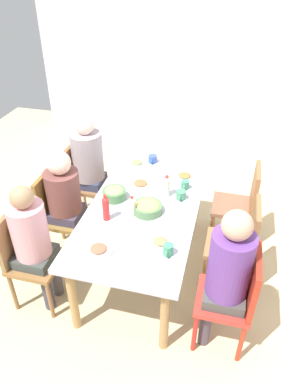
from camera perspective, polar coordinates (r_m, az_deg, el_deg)
ground_plane at (r=3.64m, az=-0.00°, el=-11.49°), size 6.88×6.88×0.00m
wall_left at (r=5.58m, az=8.14°, el=20.46°), size 0.12×4.79×2.60m
dining_table at (r=3.21m, az=-0.00°, el=-3.41°), size 1.80×0.93×0.73m
chair_0 at (r=2.81m, az=14.23°, el=-15.53°), size 0.40×0.40×0.90m
person_0 at (r=2.63m, az=12.99°, el=-11.90°), size 0.30×0.30×1.26m
chair_1 at (r=4.00m, az=-9.60°, el=2.08°), size 0.40×0.40×0.90m
person_1 at (r=3.85m, az=-8.71°, el=4.82°), size 0.33×0.33×1.23m
chair_2 at (r=3.71m, az=15.13°, el=-1.49°), size 0.40×0.40×0.90m
chair_3 at (r=3.56m, az=-13.31°, el=-2.95°), size 0.40×0.40×0.90m
person_3 at (r=3.41m, az=-12.37°, el=-0.60°), size 0.32×0.32×1.16m
chair_4 at (r=3.17m, az=-18.02°, el=-9.27°), size 0.40×0.40×0.90m
person_4 at (r=3.01m, az=-17.16°, el=-7.00°), size 0.30×0.30×1.19m
chair_5 at (r=3.24m, az=14.75°, el=-7.54°), size 0.40×0.40×0.90m
plate_0 at (r=2.74m, az=-7.18°, el=-9.01°), size 0.23×0.23×0.04m
plate_1 at (r=3.56m, az=6.41°, el=2.47°), size 0.22×0.22×0.04m
plate_2 at (r=3.42m, az=-0.56°, el=1.26°), size 0.23×0.23×0.04m
plate_3 at (r=2.78m, az=2.60°, el=-7.94°), size 0.20×0.20×0.04m
plate_4 at (r=3.76m, az=-1.13°, el=4.56°), size 0.21×0.21×0.04m
bowl_0 at (r=3.07m, az=0.55°, el=-2.43°), size 0.25×0.25×0.10m
bowl_1 at (r=3.24m, az=-4.71°, el=-0.20°), size 0.21×0.21×0.11m
cup_0 at (r=2.68m, az=3.83°, el=-9.10°), size 0.11×0.07×0.09m
cup_1 at (r=3.39m, az=6.49°, el=1.13°), size 0.11×0.07×0.08m
cup_2 at (r=3.24m, az=5.84°, el=-0.47°), size 0.12×0.09×0.08m
cup_3 at (r=3.79m, az=1.36°, el=5.24°), size 0.12×0.09×0.08m
bottle_0 at (r=3.24m, az=3.57°, el=0.88°), size 0.07×0.07×0.21m
bottle_1 at (r=2.96m, az=-6.04°, el=-2.53°), size 0.06×0.06×0.24m
bottle_2 at (r=3.01m, az=-1.89°, el=-2.28°), size 0.06×0.06×0.19m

